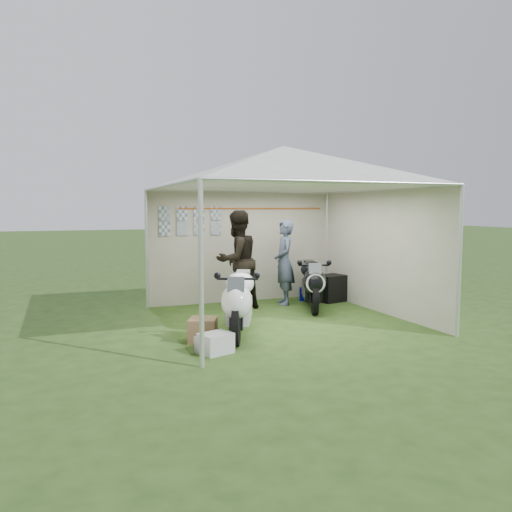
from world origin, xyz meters
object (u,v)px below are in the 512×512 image
Objects in this scene: canopy_tent at (282,171)px; equipment_box at (331,288)px; person_blue_jacket at (284,262)px; crate_1 at (203,330)px; crate_2 at (208,344)px; crate_0 at (216,343)px; motorcycle_black at (312,282)px; motorcycle_white at (239,300)px; paddock_stand at (308,294)px; person_dark_jacket at (237,260)px.

equipment_box is at bearing 36.07° from canopy_tent.
equipment_box is at bearing 101.11° from person_blue_jacket.
equipment_box is (1.06, -0.05, -0.58)m from person_blue_jacket.
canopy_tent is 14.52× the size of crate_1.
equipment_box reaches higher than crate_2.
person_blue_jacket reaches higher than crate_0.
motorcycle_black is 0.96m from equipment_box.
person_blue_jacket is 3.08× the size of equipment_box.
motorcycle_white reaches higher than motorcycle_black.
crate_1 is (-0.00, 0.63, 0.04)m from crate_0.
equipment_box reaches higher than crate_0.
motorcycle_black is at bearing 40.03° from crate_0.
paddock_stand is 0.88× the size of crate_0.
crate_1 is (-1.67, -0.88, -2.40)m from canopy_tent.
crate_2 is at bearing -119.03° from motorcycle_black.
paddock_stand is 1.00m from person_blue_jacket.
crate_0 is at bearing -140.74° from equipment_box.
motorcycle_white is 6.15× the size of crate_2.
paddock_stand is at bearing 90.00° from motorcycle_black.
crate_0 reaches higher than paddock_stand.
person_dark_jacket reaches higher than crate_0.
person_blue_jacket is (-0.66, -0.22, 0.72)m from paddock_stand.
person_dark_jacket reaches higher than motorcycle_black.
paddock_stand is at bearing 44.09° from crate_2.
crate_0 is at bearing 43.62° from person_dark_jacket.
motorcycle_white reaches higher than paddock_stand.
canopy_tent is at bearing -143.93° from equipment_box.
person_dark_jacket is at bearing -176.14° from motorcycle_black.
person_dark_jacket is at bearing 65.01° from crate_0.
motorcycle_black reaches higher than equipment_box.
crate_1 is 0.58m from crate_2.
person_dark_jacket is 1.11× the size of person_blue_jacket.
person_dark_jacket is at bearing -177.92° from equipment_box.
crate_2 is (-2.39, -2.74, -0.75)m from person_blue_jacket.
person_dark_jacket is 4.91× the size of crate_1.
crate_2 is at bearing -135.91° from paddock_stand.
person_blue_jacket is (1.68, 2.01, 0.31)m from motorcycle_white.
crate_2 is (-3.45, -2.69, -0.17)m from equipment_box.
person_blue_jacket is at bearing 63.55° from canopy_tent.
motorcycle_white is 1.11m from crate_2.
crate_2 is (-0.08, -0.57, -0.06)m from crate_1.
canopy_tent is 18.43× the size of crate_2.
paddock_stand is at bearing 122.10° from person_blue_jacket.
canopy_tent is 3.35m from crate_2.
canopy_tent is 3.32m from crate_0.
canopy_tent reaches higher than paddock_stand.
motorcycle_white reaches higher than equipment_box.
person_blue_jacket is 3.71m from crate_2.
motorcycle_black is 1.07× the size of person_blue_jacket.
person_dark_jacket reaches higher than paddock_stand.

